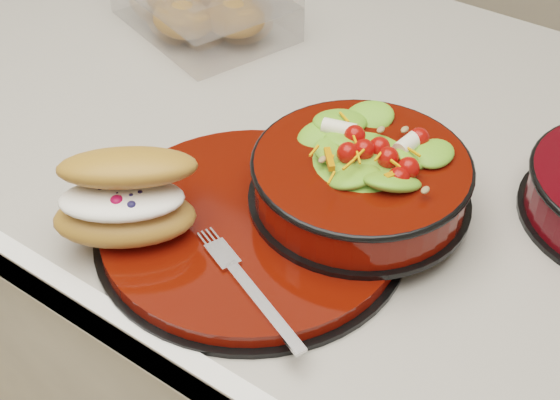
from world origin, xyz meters
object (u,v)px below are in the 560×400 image
Objects in this scene: island_counter at (254,322)px; salad_bowl at (361,173)px; dinner_plate at (252,227)px; croissant at (127,198)px; fork at (251,290)px.

island_counter is 5.56× the size of salad_bowl.
dinner_plate reaches higher than island_counter.
dinner_plate is 0.13m from croissant.
island_counter is 0.59m from fork.
croissant is (0.08, -0.28, 0.50)m from island_counter.
croissant is at bearing -137.75° from dinner_plate.
salad_bowl reaches higher than dinner_plate.
salad_bowl is at bearing 8.15° from croissant.
salad_bowl is at bearing -26.90° from island_counter.
salad_bowl reaches higher than fork.
fork is (-0.01, -0.16, -0.03)m from salad_bowl.
island_counter is 0.58m from croissant.
fork is at bearing -53.23° from dinner_plate.
croissant reaches higher than island_counter.
fork is at bearing -37.40° from croissant.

